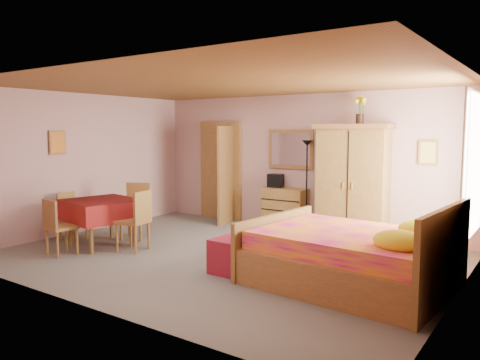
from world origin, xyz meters
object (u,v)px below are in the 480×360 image
Objects in this scene: stereo at (276,181)px; chest_of_drawers at (285,209)px; chair_west at (73,216)px; bed at (350,241)px; chair_south at (62,227)px; bench at (252,249)px; chair_north at (134,211)px; floor_lamp at (307,186)px; dining_table at (102,223)px; wall_mirror at (291,149)px; sunflower_vase at (360,110)px; chair_east at (133,221)px; wardrobe at (353,182)px.

chest_of_drawers is at bearing -11.98° from stereo.
bed is at bearing 90.19° from chair_west.
chair_south is (-1.67, -3.66, -0.49)m from stereo.
bench is at bearing -175.51° from bed.
bench is at bearing 150.84° from chair_north.
floor_lamp reaches higher than dining_table.
wall_mirror is 0.82m from floor_lamp.
dining_table is at bearing 84.75° from chair_west.
chest_of_drawers is at bearing 68.00° from chair_south.
bench is at bearing 9.56° from dining_table.
wall_mirror is at bearing 170.20° from sunflower_vase.
dining_table is (-1.62, -2.93, -0.54)m from stereo.
chair_north is 1.07m from chair_west.
sunflower_vase reaches higher than wall_mirror.
stereo reaches higher than chest_of_drawers.
dining_table is (-1.87, -2.88, -0.01)m from chest_of_drawers.
stereo is at bearing 135.63° from chair_west.
chest_of_drawers is 3.00× the size of stereo.
chair_north reaches higher than chair_east.
chair_south is at bearing -114.50° from stereo.
chair_south reaches higher than dining_table.
chair_east is at bearing -108.45° from stereo.
chair_south reaches higher than bench.
wardrobe reaches higher than chair_west.
floor_lamp is (0.42, -0.14, -0.68)m from wall_mirror.
dining_table is (-1.87, -3.09, -1.16)m from wall_mirror.
chest_of_drawers is 0.86× the size of chair_north.
chair_north is 1.19× the size of chair_west.
wardrobe is at bearing -5.30° from stereo.
chair_north is (0.12, 1.38, 0.05)m from chair_south.
dining_table is (-2.29, -2.95, -0.48)m from floor_lamp.
chair_east is (-2.60, -2.71, -0.53)m from wardrobe.
stereo is at bearing 166.95° from chest_of_drawers.
chest_of_drawers is 3.90m from chair_west.
bench is (0.82, -2.42, -0.17)m from chest_of_drawers.
wall_mirror is 1.18× the size of chair_west.
floor_lamp is 1.75m from sunflower_vase.
chair_north is at bearing 122.56° from chair_west.
floor_lamp is at bearing 173.85° from sunflower_vase.
chair_north is at bearing 175.59° from bench.
floor_lamp is at bearing -18.68° from wall_mirror.
sunflower_vase is 5.24m from chair_south.
floor_lamp is at bearing 130.85° from bed.
chair_east is at bearing -111.92° from wall_mirror.
chair_west is at bearing -172.57° from bench.
floor_lamp is 1.77× the size of chair_north.
bench is 2.98m from chair_south.
floor_lamp reaches higher than chair_north.
wall_mirror is 0.56× the size of floor_lamp.
floor_lamp reaches higher than chair_west.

